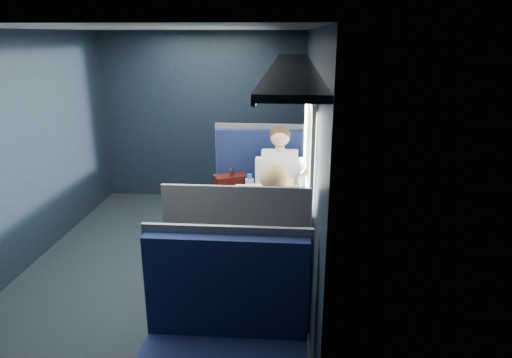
# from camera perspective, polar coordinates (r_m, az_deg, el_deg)

# --- Properties ---
(ground) EXTENTS (2.80, 4.20, 0.01)m
(ground) POSITION_cam_1_polar(r_m,az_deg,el_deg) (4.82, -10.93, -10.62)
(ground) COLOR black
(room_shell) EXTENTS (3.00, 4.40, 2.40)m
(room_shell) POSITION_cam_1_polar(r_m,az_deg,el_deg) (4.32, -11.77, 6.97)
(room_shell) COLOR black
(room_shell) RESTS_ON ground
(table) EXTENTS (0.62, 1.00, 0.74)m
(table) POSITION_cam_1_polar(r_m,az_deg,el_deg) (4.38, 1.73, -3.62)
(table) COLOR #54565E
(table) RESTS_ON ground
(seat_bay_near) EXTENTS (1.04, 0.62, 1.26)m
(seat_bay_near) POSITION_cam_1_polar(r_m,az_deg,el_deg) (5.29, 0.03, -2.53)
(seat_bay_near) COLOR #0D1439
(seat_bay_near) RESTS_ON ground
(seat_bay_far) EXTENTS (1.04, 0.62, 1.26)m
(seat_bay_far) POSITION_cam_1_polar(r_m,az_deg,el_deg) (3.71, -1.89, -12.06)
(seat_bay_far) COLOR #0D1439
(seat_bay_far) RESTS_ON ground
(seat_row_front) EXTENTS (1.04, 0.51, 1.16)m
(seat_row_front) POSITION_cam_1_polar(r_m,az_deg,el_deg) (6.16, 0.86, 0.30)
(seat_row_front) COLOR #0D1439
(seat_row_front) RESTS_ON ground
(seat_row_back) EXTENTS (1.04, 0.51, 1.16)m
(seat_row_back) POSITION_cam_1_polar(r_m,az_deg,el_deg) (2.95, -4.00, -21.01)
(seat_row_back) COLOR #0D1439
(seat_row_back) RESTS_ON ground
(man) EXTENTS (0.53, 0.56, 1.32)m
(man) POSITION_cam_1_polar(r_m,az_deg,el_deg) (5.01, 2.91, -0.15)
(man) COLOR black
(man) RESTS_ON ground
(woman) EXTENTS (0.53, 0.56, 1.32)m
(woman) POSITION_cam_1_polar(r_m,az_deg,el_deg) (3.70, 2.23, -6.69)
(woman) COLOR black
(woman) RESTS_ON ground
(papers) EXTENTS (0.64, 0.89, 0.01)m
(papers) POSITION_cam_1_polar(r_m,az_deg,el_deg) (4.37, 0.98, -2.51)
(papers) COLOR white
(papers) RESTS_ON table
(laptop) EXTENTS (0.34, 0.40, 0.25)m
(laptop) POSITION_cam_1_polar(r_m,az_deg,el_deg) (4.44, 5.18, -1.35)
(laptop) COLOR silver
(laptop) RESTS_ON table
(bottle_small) EXTENTS (0.07, 0.07, 0.23)m
(bottle_small) POSITION_cam_1_polar(r_m,az_deg,el_deg) (4.51, 5.67, -0.66)
(bottle_small) COLOR silver
(bottle_small) RESTS_ON table
(cup) EXTENTS (0.07, 0.07, 0.09)m
(cup) POSITION_cam_1_polar(r_m,az_deg,el_deg) (4.75, 5.61, -0.39)
(cup) COLOR white
(cup) RESTS_ON table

